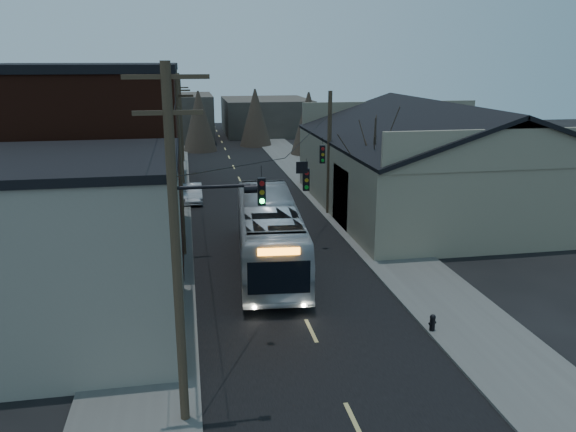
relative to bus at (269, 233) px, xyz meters
name	(u,v)px	position (x,y,z in m)	size (l,w,h in m)	color
road_surface	(249,200)	(0.57, 14.35, -1.78)	(9.00, 110.00, 0.02)	black
sidewalk_left	(163,203)	(-5.93, 14.35, -1.73)	(4.00, 110.00, 0.12)	#474744
sidewalk_right	(331,196)	(7.07, 14.35, -1.73)	(4.00, 110.00, 0.12)	#474744
building_clapboard	(72,254)	(-8.43, -6.65, 1.71)	(8.00, 8.00, 7.00)	#6D695B
building_brick	(87,163)	(-9.43, 4.35, 3.21)	(10.00, 12.00, 10.00)	black
building_left_far	(126,147)	(-8.93, 20.35, 1.71)	(9.00, 14.00, 7.00)	#38312C
warehouse	(437,172)	(13.57, 9.35, 0.90)	(16.16, 20.60, 7.73)	#7B7159
building_far_left	(174,118)	(-5.43, 49.35, 1.21)	(10.00, 12.00, 6.00)	#38312C
building_far_right	(266,116)	(7.57, 54.35, 0.71)	(12.00, 14.00, 5.00)	#38312C
bare_tree	(373,177)	(7.07, 4.35, 1.81)	(0.40, 0.40, 7.20)	black
utility_lines	(210,149)	(-2.54, 8.49, 3.16)	(11.24, 45.28, 10.50)	#382B1E
bus	(269,233)	(0.00, 0.00, 0.00)	(3.01, 12.87, 3.59)	#A8AEB4
parked_car	(193,193)	(-3.73, 14.70, -1.12)	(1.42, 4.07, 1.34)	#A9ACB1
fire_hydrant	(432,322)	(5.27, -8.67, -1.31)	(0.33, 0.23, 0.68)	black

